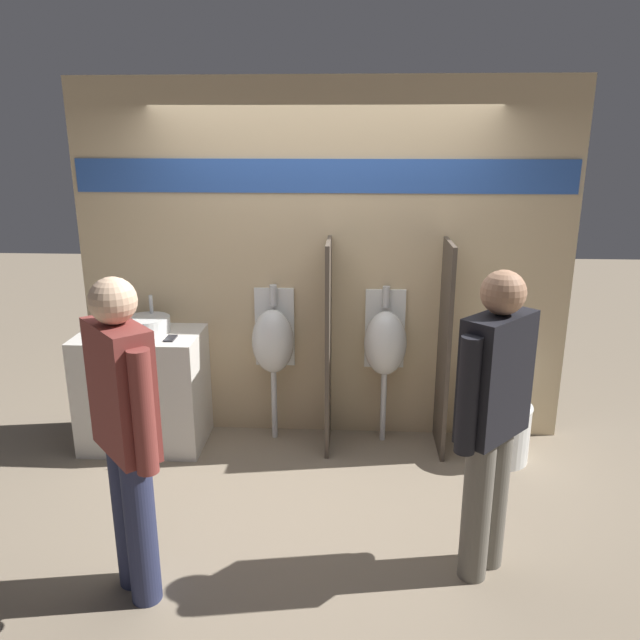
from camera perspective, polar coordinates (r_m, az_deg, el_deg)
ground_plane at (r=4.63m, az=-0.12°, el=-13.15°), size 16.00×16.00×0.00m
display_wall at (r=4.71m, az=0.28°, el=5.13°), size 3.70×0.07×2.70m
sink_counter at (r=4.94m, az=-15.82°, el=-6.12°), size 0.90×0.57×0.89m
sink_basin at (r=4.81m, az=-15.50°, el=-0.38°), size 0.34×0.34×0.25m
cell_phone at (r=4.60m, az=-13.51°, el=-1.64°), size 0.07×0.14×0.01m
divider_near_counter at (r=4.61m, az=0.76°, el=-2.50°), size 0.03×0.47×1.58m
divider_mid at (r=4.65m, az=11.26°, el=-2.63°), size 0.03×0.47×1.58m
urinal_near_counter at (r=4.74m, az=-4.31°, el=-1.93°), size 0.32×0.27×1.21m
urinal_far at (r=4.71m, az=5.98°, el=-2.10°), size 0.32×0.27×1.21m
toilet at (r=4.83m, az=16.11°, el=-8.48°), size 0.42×0.59×0.91m
person_in_vest at (r=3.21m, az=-17.36°, el=-9.51°), size 0.43×0.47×1.69m
person_with_lanyard at (r=3.34m, az=15.51°, el=-8.34°), size 0.44×0.46×1.68m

